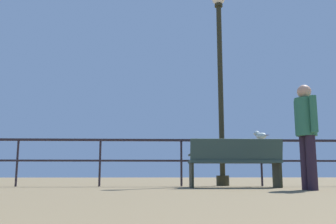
# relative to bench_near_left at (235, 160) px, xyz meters

# --- Properties ---
(pier_railing) EXTENTS (22.05, 0.05, 0.98)m
(pier_railing) POSITION_rel_bench_near_left_xyz_m (-0.10, 0.86, 0.20)
(pier_railing) COLOR #271F25
(pier_railing) RESTS_ON ground_plane
(bench_near_left) EXTENTS (1.72, 0.67, 0.90)m
(bench_near_left) POSITION_rel_bench_near_left_xyz_m (0.00, 0.00, 0.00)
(bench_near_left) COLOR #2F4540
(bench_near_left) RESTS_ON ground_plane
(lamppost_center) EXTENTS (0.32, 0.32, 4.60)m
(lamppost_center) POSITION_rel_bench_near_left_xyz_m (-0.02, 1.18, 2.06)
(lamppost_center) COLOR #2B2917
(lamppost_center) RESTS_ON ground_plane
(person_by_bench) EXTENTS (0.32, 0.53, 1.69)m
(person_by_bench) POSITION_rel_bench_near_left_xyz_m (0.93, -1.11, 0.45)
(person_by_bench) COLOR #291C2B
(person_by_bench) RESTS_ON ground_plane
(seagull_on_rail) EXTENTS (0.27, 0.37, 0.19)m
(seagull_on_rail) POSITION_rel_bench_near_left_xyz_m (0.75, 0.88, 0.55)
(seagull_on_rail) COLOR silver
(seagull_on_rail) RESTS_ON pier_railing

